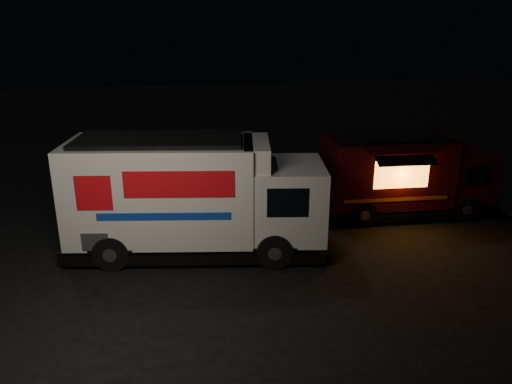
% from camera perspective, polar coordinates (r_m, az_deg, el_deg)
% --- Properties ---
extents(ground, '(80.00, 80.00, 0.00)m').
position_cam_1_polar(ground, '(13.41, -6.36, -8.67)').
color(ground, black).
rests_on(ground, ground).
extents(white_truck, '(7.60, 3.86, 3.29)m').
position_cam_1_polar(white_truck, '(13.78, -6.67, -0.44)').
color(white_truck, silver).
rests_on(white_truck, ground).
extents(red_truck, '(6.02, 2.67, 2.72)m').
position_cam_1_polar(red_truck, '(17.31, 16.90, 1.93)').
color(red_truck, '#33090D').
rests_on(red_truck, ground).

